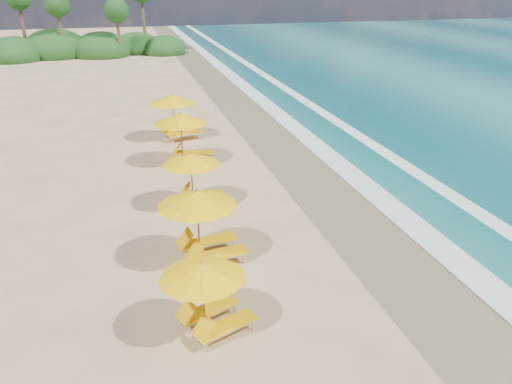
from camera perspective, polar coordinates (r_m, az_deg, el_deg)
ground at (r=18.94m, az=0.00°, el=-3.34°), size 160.00×160.00×0.00m
wet_sand at (r=20.24m, az=11.01°, el=-1.96°), size 4.00×160.00×0.01m
surf_foam at (r=21.49m, az=17.53°, el=-1.06°), size 4.00×160.00×0.01m
station_1 at (r=12.91m, az=-5.31°, el=-11.09°), size 2.81×2.77×2.16m
station_2 at (r=15.93m, az=-5.86°, el=-3.21°), size 3.00×2.85×2.52m
station_3 at (r=19.82m, az=-6.73°, el=1.77°), size 2.70×2.57×2.27m
station_4 at (r=24.57m, az=-7.93°, el=6.37°), size 3.25×3.17×2.57m
station_5 at (r=28.61m, az=-8.93°, el=8.73°), size 3.24×3.15×2.58m
treeline at (r=62.58m, az=-20.67°, el=14.94°), size 25.80×8.80×9.74m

